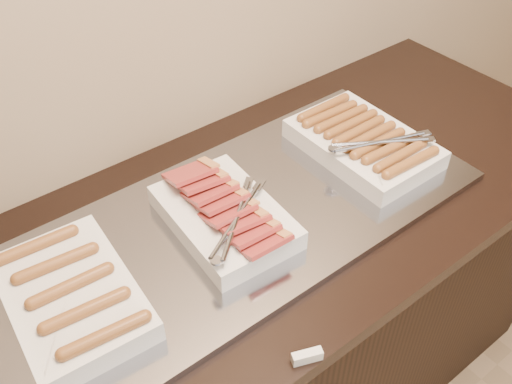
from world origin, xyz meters
The scene contains 6 objects.
counter centered at (0.00, 2.13, 0.45)m, with size 2.06×0.76×0.90m.
warming_tray centered at (-0.01, 2.13, 0.91)m, with size 1.20×0.50×0.02m, color gray.
dish_left centered at (-0.38, 2.13, 0.95)m, with size 0.25×0.35×0.07m.
dish_center centered at (-0.02, 2.13, 0.95)m, with size 0.25×0.35×0.09m.
dish_right centered at (0.41, 2.13, 0.95)m, with size 0.26×0.36×0.08m.
label_holder centered at (-0.10, 1.77, 0.91)m, with size 0.06×0.02×0.02m, color silver.
Camera 1 is at (-0.52, 1.38, 1.82)m, focal length 40.00 mm.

